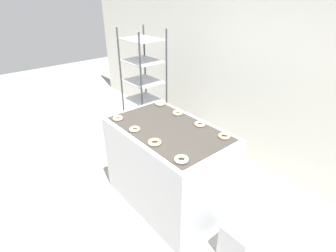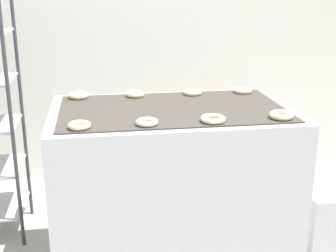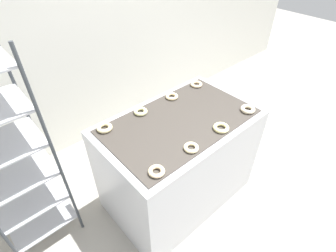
% 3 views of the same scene
% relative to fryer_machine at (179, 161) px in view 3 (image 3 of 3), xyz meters
% --- Properties ---
extents(ground_plane, '(14.00, 14.00, 0.00)m').
position_rel_fryer_machine_xyz_m(ground_plane, '(-0.00, -0.67, -0.49)').
color(ground_plane, '#9E998E').
extents(wall_back, '(8.00, 0.05, 2.80)m').
position_rel_fryer_machine_xyz_m(wall_back, '(-0.00, 1.45, 0.91)').
color(wall_back, silver).
rests_on(wall_back, ground_plane).
extents(fryer_machine, '(1.36, 0.84, 0.98)m').
position_rel_fryer_machine_xyz_m(fryer_machine, '(0.00, 0.00, 0.00)').
color(fryer_machine, '#B7BABF').
rests_on(fryer_machine, ground_plane).
extents(baking_rack_cart, '(0.55, 0.46, 1.80)m').
position_rel_fryer_machine_xyz_m(baking_rack_cart, '(-1.20, 0.54, 0.42)').
color(baking_rack_cart, '#33383D').
rests_on(baking_rack_cart, ground_plane).
extents(glaze_bin, '(0.29, 0.28, 0.37)m').
position_rel_fryer_machine_xyz_m(glaze_bin, '(1.01, 0.02, -0.30)').
color(glaze_bin, '#B7BABF').
rests_on(glaze_bin, ground_plane).
extents(donut_near_left, '(0.11, 0.11, 0.03)m').
position_rel_fryer_machine_xyz_m(donut_near_left, '(-0.51, -0.30, 0.51)').
color(donut_near_left, beige).
rests_on(donut_near_left, fryer_machine).
extents(donut_near_midleft, '(0.11, 0.11, 0.03)m').
position_rel_fryer_machine_xyz_m(donut_near_midleft, '(-0.18, -0.30, 0.51)').
color(donut_near_midleft, beige).
rests_on(donut_near_midleft, fryer_machine).
extents(donut_near_midright, '(0.13, 0.13, 0.03)m').
position_rel_fryer_machine_xyz_m(donut_near_midright, '(0.16, -0.30, 0.51)').
color(donut_near_midright, beige).
rests_on(donut_near_midright, fryer_machine).
extents(donut_near_right, '(0.13, 0.13, 0.03)m').
position_rel_fryer_machine_xyz_m(donut_near_right, '(0.53, -0.29, 0.51)').
color(donut_near_right, beige).
rests_on(donut_near_right, fryer_machine).
extents(donut_far_left, '(0.13, 0.13, 0.03)m').
position_rel_fryer_machine_xyz_m(donut_far_left, '(-0.53, 0.31, 0.51)').
color(donut_far_left, beige).
rests_on(donut_far_left, fryer_machine).
extents(donut_far_midleft, '(0.12, 0.12, 0.03)m').
position_rel_fryer_machine_xyz_m(donut_far_midleft, '(-0.18, 0.30, 0.51)').
color(donut_far_midleft, beige).
rests_on(donut_far_midleft, fryer_machine).
extents(donut_far_midright, '(0.12, 0.12, 0.03)m').
position_rel_fryer_machine_xyz_m(donut_far_midright, '(0.18, 0.29, 0.51)').
color(donut_far_midright, beige).
rests_on(donut_far_midright, fryer_machine).
extents(donut_far_right, '(0.12, 0.12, 0.03)m').
position_rel_fryer_machine_xyz_m(donut_far_right, '(0.50, 0.29, 0.51)').
color(donut_far_right, beige).
rests_on(donut_far_right, fryer_machine).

